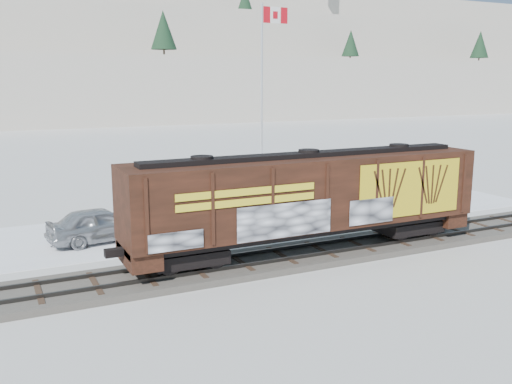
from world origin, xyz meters
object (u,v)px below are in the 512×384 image
car_white (225,213)px  car_dark (369,198)px  flagpole (263,128)px  car_silver (100,224)px  hopper_railcar (308,196)px

car_white → car_dark: 9.80m
flagpole → car_silver: bearing=-153.3°
flagpole → car_dark: size_ratio=2.84×
car_white → car_dark: car_white is taller
flagpole → car_dark: (4.52, -5.55, -4.04)m
hopper_railcar → car_white: hopper_railcar is taller
car_white → car_dark: size_ratio=1.05×
car_silver → car_dark: car_silver is taller
car_silver → car_dark: 16.33m
hopper_railcar → car_dark: hopper_railcar is taller
hopper_railcar → car_silver: size_ratio=3.23×
hopper_railcar → car_silver: hopper_railcar is taller
flagpole → car_silver: (-11.80, -5.95, -3.83)m
hopper_railcar → car_white: bearing=101.1°
car_silver → hopper_railcar: bearing=-138.4°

